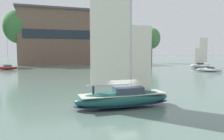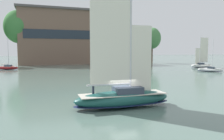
{
  "view_description": "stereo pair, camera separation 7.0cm",
  "coord_description": "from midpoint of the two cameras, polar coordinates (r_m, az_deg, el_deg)",
  "views": [
    {
      "loc": [
        -7.48,
        -18.0,
        5.16
      ],
      "look_at": [
        0.0,
        3.0,
        3.14
      ],
      "focal_mm": 35.0,
      "sensor_mm": 36.0,
      "label": 1
    },
    {
      "loc": [
        -7.42,
        -18.02,
        5.16
      ],
      "look_at": [
        0.0,
        3.0,
        3.14
      ],
      "focal_mm": 35.0,
      "sensor_mm": 36.0,
      "label": 2
    }
  ],
  "objects": [
    {
      "name": "sailboat_moored_near_marina",
      "position": [
        57.41,
        24.25,
        0.1
      ],
      "size": [
        4.87,
        5.32,
        7.78
      ],
      "color": "silver",
      "rests_on": "ground"
    },
    {
      "name": "sailboat_moored_far_slip",
      "position": [
        64.4,
        -25.67,
        0.58
      ],
      "size": [
        6.18,
        3.96,
        8.28
      ],
      "color": "maroon",
      "rests_on": "ground"
    },
    {
      "name": "sailboat_moored_mid_channel",
      "position": [
        69.56,
        22.26,
        1.21
      ],
      "size": [
        7.08,
        2.02,
        9.73
      ],
      "color": "white",
      "rests_on": "ground"
    },
    {
      "name": "waterfront_building",
      "position": [
        87.82,
        -12.02,
        8.29
      ],
      "size": [
        34.64,
        18.75,
        20.13
      ],
      "color": "brown",
      "rests_on": "ground"
    },
    {
      "name": "tree_shore_left",
      "position": [
        89.98,
        10.48,
        8.14
      ],
      "size": [
        6.9,
        6.9,
        14.19
      ],
      "color": "#4C3828",
      "rests_on": "ground"
    },
    {
      "name": "tree_shore_center",
      "position": [
        82.73,
        -23.38,
        10.3
      ],
      "size": [
        9.12,
        9.12,
        18.78
      ],
      "color": "brown",
      "rests_on": "ground"
    },
    {
      "name": "sailboat_main",
      "position": [
        19.94,
        3.02,
        -6.87
      ],
      "size": [
        9.13,
        2.83,
        12.45
      ],
      "color": "#194C47",
      "rests_on": "ground"
    },
    {
      "name": "ground_plane",
      "position": [
        20.16,
        2.98,
        -9.65
      ],
      "size": [
        400.0,
        400.0,
        0.0
      ],
      "primitive_type": "plane",
      "color": "slate"
    }
  ]
}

